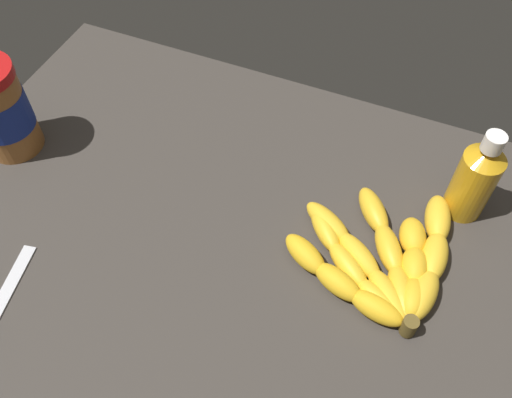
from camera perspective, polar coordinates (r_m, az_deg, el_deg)
The scene contains 3 objects.
ground_plane at distance 79.79cm, azimuth -1.74°, elevation -4.72°, with size 96.17×67.21×4.09cm, color #38332D.
banana_bunch at distance 75.95cm, azimuth 13.16°, elevation -6.39°, with size 22.24×23.21×3.62cm.
honey_bottle at distance 81.24cm, azimuth 21.82°, elevation 1.95°, with size 5.71×5.71×15.41cm.
Camera 1 is at (-18.51, 37.79, 65.74)cm, focal length 38.47 mm.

